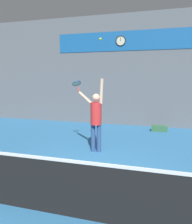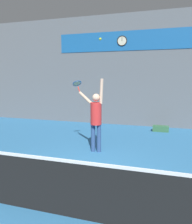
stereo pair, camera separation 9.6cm
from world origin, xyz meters
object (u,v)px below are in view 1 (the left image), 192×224
tennis_racket (77,84)px  tennis_ball (100,39)px  tennis_player (96,116)px  equipment_bag (159,128)px  scoreboard_clock (121,41)px

tennis_racket → tennis_ball: size_ratio=5.48×
tennis_player → equipment_bag: bearing=59.7°
tennis_ball → equipment_bag: 4.78m
tennis_player → tennis_racket: size_ratio=5.50×
scoreboard_clock → tennis_ball: size_ratio=6.36×
scoreboard_clock → tennis_ball: (0.14, -4.02, -0.58)m
scoreboard_clock → equipment_bag: (1.82, -0.81, -3.69)m
tennis_racket → equipment_bag: size_ratio=0.62×
tennis_player → equipment_bag: size_ratio=3.40×
tennis_ball → scoreboard_clock: bearing=92.0°
tennis_ball → tennis_player: bearing=152.8°
tennis_player → tennis_ball: size_ratio=30.10×
tennis_racket → equipment_bag: (2.63, 2.58, -1.87)m
equipment_bag → scoreboard_clock: bearing=156.1°
scoreboard_clock → tennis_racket: bearing=-103.3°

